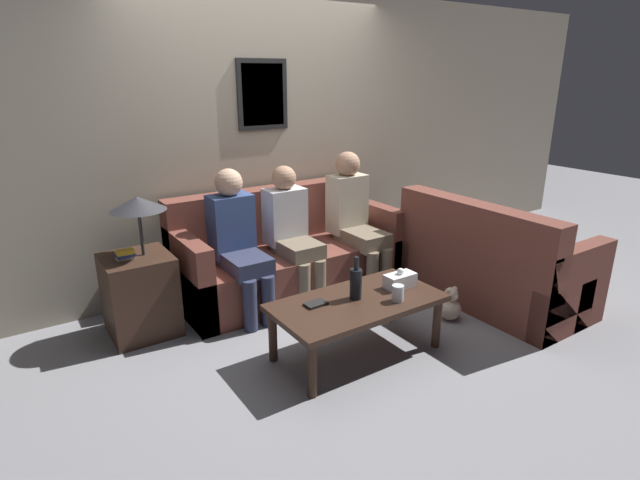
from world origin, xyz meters
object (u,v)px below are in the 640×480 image
couch_main (288,256)px  teddy_bear (450,306)px  person_right (355,215)px  couch_side (490,266)px  drinking_glass (398,293)px  wine_bottle (356,283)px  person_left (238,239)px  coffee_table (357,307)px  person_middle (292,229)px

couch_main → teddy_bear: 1.47m
person_right → couch_side: bearing=-54.9°
drinking_glass → wine_bottle: bearing=138.3°
wine_bottle → person_left: size_ratio=0.26×
coffee_table → couch_main: bearing=82.3°
drinking_glass → person_left: size_ratio=0.10×
coffee_table → person_left: bearing=110.5°
couch_main → person_middle: size_ratio=1.76×
wine_bottle → couch_main: bearing=82.3°
couch_side → drinking_glass: size_ratio=13.50×
person_left → drinking_glass: bearing=-63.3°
coffee_table → teddy_bear: coffee_table is taller
drinking_glass → person_middle: bearing=94.1°
wine_bottle → teddy_bear: wine_bottle is taller
person_middle → person_left: bearing=-175.9°
couch_side → coffee_table: bearing=92.0°
coffee_table → teddy_bear: 0.96m
coffee_table → person_middle: person_middle is taller
coffee_table → person_left: (-0.39, 1.05, 0.28)m
teddy_bear → drinking_glass: bearing=-168.3°
drinking_glass → person_right: (0.56, 1.21, 0.18)m
drinking_glass → person_left: (-0.61, 1.21, 0.17)m
couch_main → person_left: person_left is taller
wine_bottle → drinking_glass: bearing=-41.7°
couch_side → person_left: person_left is taller
couch_main → teddy_bear: couch_main is taller
drinking_glass → teddy_bear: size_ratio=0.41×
couch_side → drinking_glass: (-1.25, -0.21, 0.15)m
person_left → teddy_bear: (1.32, -1.06, -0.52)m
couch_side → teddy_bear: size_ratio=5.54×
teddy_bear → person_right: bearing=98.5°
wine_bottle → person_left: person_left is taller
person_left → person_middle: person_left is taller
coffee_table → person_right: 1.33m
coffee_table → drinking_glass: drinking_glass is taller
coffee_table → wine_bottle: size_ratio=3.89×
person_middle → person_right: person_right is taller
coffee_table → person_middle: size_ratio=1.03×
coffee_table → teddy_bear: size_ratio=4.27×
couch_main → drinking_glass: (0.05, -1.39, 0.15)m
drinking_glass → person_right: size_ratio=0.09×
couch_main → teddy_bear: size_ratio=7.27×
couch_side → person_left: 2.14m
coffee_table → person_right: person_right is taller
couch_main → wine_bottle: bearing=-97.7°
couch_main → coffee_table: couch_main is taller
couch_side → coffee_table: couch_side is taller
couch_main → wine_bottle: couch_main is taller
couch_side → wine_bottle: size_ratio=5.05×
coffee_table → person_right: bearing=53.5°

